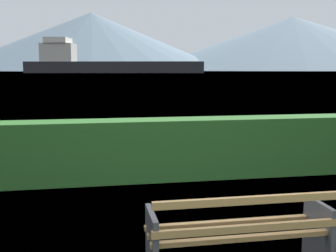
% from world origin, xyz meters
% --- Properties ---
extents(water_surface, '(620.00, 620.00, 0.00)m').
position_xyz_m(water_surface, '(0.00, 307.53, 0.00)').
color(water_surface, slate).
rests_on(water_surface, ground_plane).
extents(park_bench, '(1.70, 0.58, 0.87)m').
position_xyz_m(park_bench, '(-0.00, -0.06, 0.43)').
color(park_bench, tan).
rests_on(park_bench, ground_plane).
extents(hedge_row, '(8.19, 0.64, 1.06)m').
position_xyz_m(hedge_row, '(0.00, 3.58, 0.53)').
color(hedge_row, '#285B23').
rests_on(hedge_row, ground_plane).
extents(cargo_ship_large, '(90.33, 32.79, 17.69)m').
position_xyz_m(cargo_ship_large, '(3.56, 210.98, 4.95)').
color(cargo_ship_large, '#232328').
rests_on(cargo_ship_large, water_surface).
extents(distant_hills, '(905.89, 432.28, 76.41)m').
position_xyz_m(distant_hills, '(114.97, 557.59, 36.55)').
color(distant_hills, slate).
rests_on(distant_hills, ground_plane).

